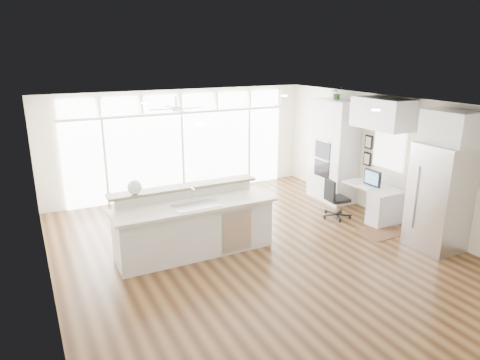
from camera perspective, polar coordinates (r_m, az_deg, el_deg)
floor at (r=8.11m, az=2.24°, el=-9.62°), size 7.00×8.00×0.02m
ceiling at (r=7.32m, az=2.48°, el=9.77°), size 7.00×8.00×0.02m
wall_back at (r=11.15m, az=-7.87°, el=4.96°), size 7.00×0.04×2.70m
wall_front at (r=4.83m, az=27.13°, el=-12.76°), size 7.00×0.04×2.70m
wall_left at (r=6.69m, az=-24.78°, el=-4.36°), size 0.04×8.00×2.70m
wall_right at (r=9.76m, az=20.55°, el=2.39°), size 0.04×8.00×2.70m
glass_wall at (r=11.16m, az=-7.70°, el=3.40°), size 5.80×0.06×2.08m
transom_row at (r=10.94m, az=-7.98°, el=10.20°), size 5.90×0.06×0.40m
desk_window at (r=9.89m, az=19.24°, el=3.89°), size 0.04×0.85×0.85m
ceiling_fan at (r=9.69m, az=-8.53°, el=9.97°), size 1.16×1.16×0.32m
recessed_lights at (r=7.50m, az=1.72°, el=9.78°), size 3.40×3.00×0.02m
oven_cabinet at (r=10.82m, az=12.32°, el=3.84°), size 0.64×1.20×2.50m
desk_nook at (r=9.97m, az=17.28°, el=-2.84°), size 0.72×1.30×0.76m
upper_cabinets at (r=9.55m, az=18.47°, el=8.42°), size 0.64×1.30×0.64m
refrigerator at (r=8.74m, az=25.03°, el=-2.11°), size 0.76×0.90×2.00m
fridge_cabinet at (r=8.50m, az=26.35°, el=6.30°), size 0.64×0.90×0.60m
framed_photos at (r=10.34m, az=16.70°, el=3.79°), size 0.06×0.22×0.80m
kitchen_island at (r=7.86m, az=-6.03°, el=-5.78°), size 2.97×1.12×1.18m
rug at (r=9.38m, az=18.38°, el=-6.62°), size 0.90×0.66×0.01m
office_chair at (r=9.79m, az=12.85°, el=-2.44°), size 0.51×0.48×0.89m
fishbowl at (r=7.72m, az=-13.86°, el=-0.92°), size 0.27×0.27×0.26m
monitor at (r=9.74m, az=17.23°, el=0.29°), size 0.08×0.47×0.40m
keyboard at (r=9.68m, az=16.41°, el=-0.92°), size 0.18×0.36×0.02m
potted_plant at (r=10.62m, az=12.78°, el=11.08°), size 0.33×0.36×0.24m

